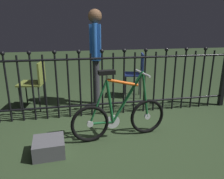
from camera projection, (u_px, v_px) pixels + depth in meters
name	position (u px, v px, depth m)	size (l,w,h in m)	color
ground_plane	(113.00, 131.00, 3.04)	(20.00, 20.00, 0.00)	#293A21
iron_fence	(100.00, 81.00, 3.45)	(4.39, 0.07, 1.11)	black
bicycle	(120.00, 115.00, 2.80)	(1.26, 0.40, 0.91)	black
chair_olive	(35.00, 80.00, 3.73)	(0.46, 0.46, 0.83)	black
chair_navy	(137.00, 71.00, 4.35)	(0.45, 0.44, 0.89)	black
person_visitor	(96.00, 50.00, 3.75)	(0.23, 0.47, 1.68)	#2D2D33
display_crate	(49.00, 147.00, 2.48)	(0.35, 0.35, 0.18)	#4C4C51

